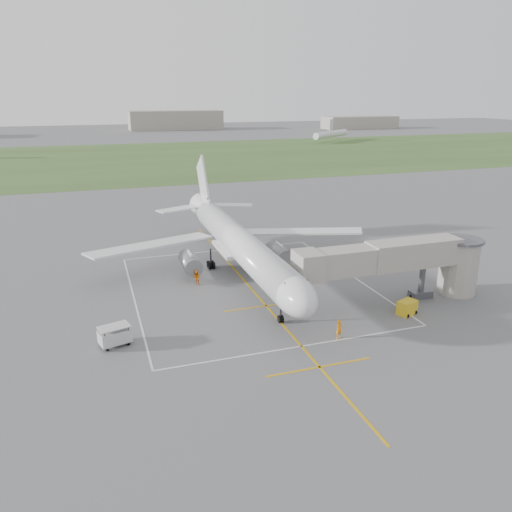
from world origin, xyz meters
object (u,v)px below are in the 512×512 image
object	(u,v)px
baggage_cart	(115,336)
airliner	(239,243)
gpu_unit	(407,308)
ramp_worker_nose	(339,329)
jet_bridge	(407,261)
ramp_worker_wing	(197,277)

from	to	relation	value
baggage_cart	airliner	bearing A→B (deg)	26.22
gpu_unit	ramp_worker_nose	world-z (taller)	ramp_worker_nose
jet_bridge	baggage_cart	xyz separation A→B (m)	(-32.49, -0.70, -3.72)
gpu_unit	airliner	bearing A→B (deg)	106.95
airliner	ramp_worker_wing	distance (m)	7.13
airliner	ramp_worker_wing	size ratio (longest dim) A/B	26.17
jet_bridge	ramp_worker_nose	xyz separation A→B (m)	(-11.58, -6.13, -3.77)
gpu_unit	ramp_worker_wing	world-z (taller)	ramp_worker_wing
airliner	baggage_cart	distance (m)	22.71
ramp_worker_nose	ramp_worker_wing	world-z (taller)	ramp_worker_nose
jet_bridge	ramp_worker_wing	size ratio (longest dim) A/B	13.10
airliner	jet_bridge	size ratio (longest dim) A/B	2.00
ramp_worker_wing	jet_bridge	bearing A→B (deg)	-178.14
jet_bridge	ramp_worker_nose	world-z (taller)	jet_bridge
airliner	baggage_cart	bearing A→B (deg)	-138.29
ramp_worker_nose	ramp_worker_wing	xyz separation A→B (m)	(-10.14, 18.80, -0.08)
gpu_unit	ramp_worker_wing	bearing A→B (deg)	119.88
jet_bridge	ramp_worker_nose	size ratio (longest dim) A/B	12.04
airliner	baggage_cart	xyz separation A→B (m)	(-16.77, -14.95, -3.37)
airliner	ramp_worker_nose	world-z (taller)	airliner
ramp_worker_nose	baggage_cart	bearing A→B (deg)	143.00
gpu_unit	ramp_worker_nose	size ratio (longest dim) A/B	1.26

